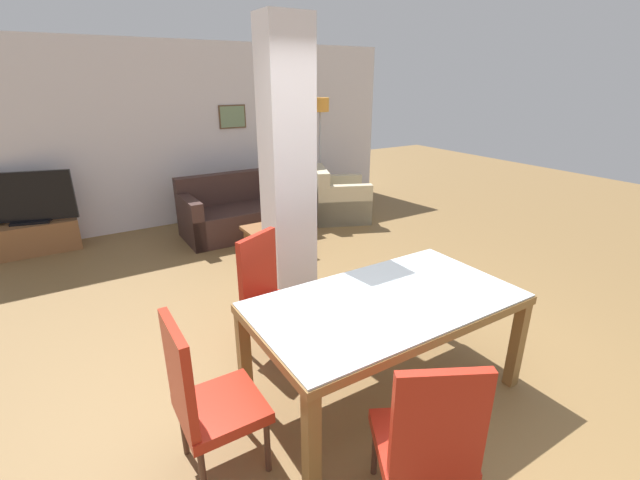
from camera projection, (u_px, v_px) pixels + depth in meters
name	position (u px, v px, depth m)	size (l,w,h in m)	color
ground_plane	(381.00, 389.00, 3.20)	(18.00, 18.00, 0.00)	brown
back_wall	(185.00, 136.00, 6.52)	(7.20, 0.09, 2.70)	silver
divider_pillar	(288.00, 173.00, 4.01)	(0.44, 0.34, 2.70)	silver
dining_table	(386.00, 317.00, 2.98)	(1.86, 1.02, 0.77)	brown
dining_chair_near_left	(427.00, 439.00, 2.09)	(0.62, 0.62, 1.02)	#AA2315
dining_chair_far_left	(270.00, 293.00, 3.50)	(0.62, 0.62, 1.02)	#B22417
dining_chair_head_left	(204.00, 396.00, 2.37)	(0.46, 0.46, 1.02)	#AB2614
sofa	(242.00, 213.00, 6.35)	(1.73, 0.86, 0.86)	#3A2521
armchair	(338.00, 201.00, 6.98)	(1.13, 1.15, 0.84)	beige
coffee_table	(274.00, 240.00, 5.57)	(0.76, 0.47, 0.40)	brown
bottle	(269.00, 219.00, 5.48)	(0.08, 0.08, 0.24)	#194C23
tv_stand	(35.00, 238.00, 5.64)	(1.03, 0.40, 0.41)	brown
tv_screen	(25.00, 199.00, 5.45)	(1.10, 0.33, 0.67)	black
floor_lamp	(320.00, 117.00, 7.06)	(0.29, 0.29, 1.88)	#B7B7BC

